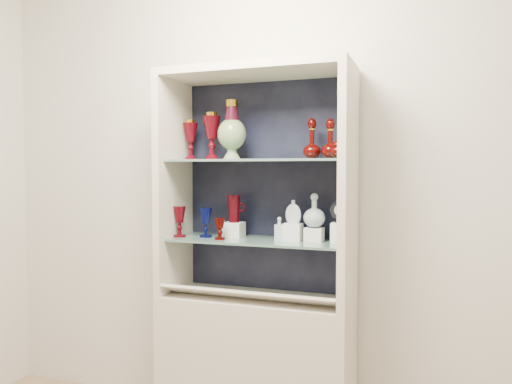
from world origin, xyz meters
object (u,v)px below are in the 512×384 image
(flat_flask, at_px, (293,211))
(cameo_medallion, at_px, (340,211))
(lidded_bowl, at_px, (339,148))
(ruby_pitcher, at_px, (234,209))
(cobalt_goblet, at_px, (206,222))
(pedestal_lamp_right, at_px, (212,136))
(ruby_goblet_tall, at_px, (180,221))
(pedestal_lamp_left, at_px, (191,140))
(ruby_decanter_b, at_px, (330,138))
(ruby_goblet_small, at_px, (220,229))
(clear_round_decanter, at_px, (314,211))
(ruby_decanter_a, at_px, (312,136))
(enamel_urn, at_px, (232,130))
(clear_square_bottle, at_px, (279,229))

(flat_flask, distance_m, cameo_medallion, 0.24)
(lidded_bowl, relative_size, ruby_pitcher, 0.67)
(cobalt_goblet, bearing_deg, ruby_pitcher, 23.77)
(pedestal_lamp_right, bearing_deg, ruby_goblet_tall, -147.69)
(pedestal_lamp_left, xyz_separation_m, ruby_decanter_b, (0.80, -0.04, -0.01))
(ruby_goblet_small, height_order, clear_round_decanter, clear_round_decanter)
(ruby_decanter_b, distance_m, clear_round_decanter, 0.38)
(pedestal_lamp_right, xyz_separation_m, ruby_decanter_b, (0.66, -0.03, -0.02))
(ruby_decanter_a, distance_m, flat_flask, 0.40)
(ruby_decanter_a, bearing_deg, pedestal_lamp_left, 179.69)
(ruby_decanter_b, xyz_separation_m, cobalt_goblet, (-0.67, -0.04, -0.45))
(ruby_decanter_a, xyz_separation_m, lidded_bowl, (0.16, -0.12, -0.07))
(flat_flask, bearing_deg, cobalt_goblet, -164.83)
(enamel_urn, height_order, ruby_pitcher, enamel_urn)
(ruby_decanter_b, distance_m, cobalt_goblet, 0.81)
(pedestal_lamp_left, height_order, pedestal_lamp_right, pedestal_lamp_right)
(enamel_urn, relative_size, ruby_decanter_b, 1.48)
(ruby_decanter_a, bearing_deg, flat_flask, -157.27)
(lidded_bowl, height_order, cameo_medallion, lidded_bowl)
(pedestal_lamp_left, relative_size, clear_round_decanter, 1.34)
(ruby_pitcher, height_order, cameo_medallion, ruby_pitcher)
(ruby_pitcher, xyz_separation_m, clear_square_bottle, (0.27, -0.05, -0.09))
(pedestal_lamp_right, distance_m, lidded_bowl, 0.74)
(enamel_urn, relative_size, ruby_decanter_a, 1.35)
(pedestal_lamp_left, distance_m, pedestal_lamp_right, 0.14)
(ruby_pitcher, bearing_deg, enamel_urn, -91.27)
(pedestal_lamp_left, distance_m, cameo_medallion, 0.93)
(ruby_decanter_b, bearing_deg, flat_flask, -178.38)
(pedestal_lamp_left, relative_size, ruby_goblet_tall, 1.34)
(ruby_decanter_b, distance_m, clear_square_bottle, 0.53)
(lidded_bowl, bearing_deg, pedestal_lamp_left, 171.57)
(enamel_urn, bearing_deg, ruby_decanter_a, 5.67)
(ruby_goblet_tall, bearing_deg, cobalt_goblet, 13.06)
(enamel_urn, xyz_separation_m, clear_round_decanter, (0.45, 0.02, -0.42))
(ruby_pitcher, distance_m, clear_square_bottle, 0.29)
(cobalt_goblet, distance_m, cameo_medallion, 0.73)
(ruby_decanter_b, xyz_separation_m, cameo_medallion, (0.05, 0.01, -0.37))
(pedestal_lamp_right, bearing_deg, cobalt_goblet, -98.89)
(lidded_bowl, height_order, clear_square_bottle, lidded_bowl)
(pedestal_lamp_left, xyz_separation_m, enamel_urn, (0.27, -0.05, 0.05))
(cobalt_goblet, bearing_deg, flat_flask, 3.69)
(enamel_urn, xyz_separation_m, clear_square_bottle, (0.27, -0.01, -0.52))
(ruby_goblet_small, relative_size, ruby_pitcher, 0.76)
(cameo_medallion, bearing_deg, pedestal_lamp_right, 154.05)
(ruby_pitcher, distance_m, cameo_medallion, 0.58)
(pedestal_lamp_right, bearing_deg, cameo_medallion, -1.51)
(ruby_goblet_tall, xyz_separation_m, ruby_pitcher, (0.28, 0.09, 0.07))
(enamel_urn, distance_m, lidded_bowl, 0.60)
(ruby_goblet_small, bearing_deg, cobalt_goblet, 152.03)
(lidded_bowl, distance_m, clear_round_decanter, 0.36)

